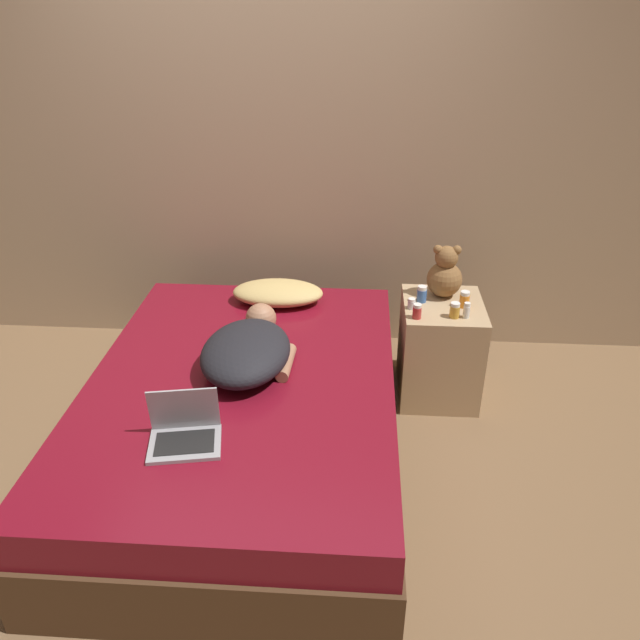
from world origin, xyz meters
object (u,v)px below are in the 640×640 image
at_px(person_lying, 248,349).
at_px(bottle_orange, 465,299).
at_px(bottle_blue, 422,294).
at_px(bottle_white, 467,310).
at_px(bottle_clear, 412,304).
at_px(bottle_amber, 455,310).
at_px(laptop, 185,431).
at_px(pillow, 278,293).
at_px(teddy_bear, 445,274).
at_px(bottle_red, 417,311).

bearing_deg(person_lying, bottle_orange, 28.97).
bearing_deg(person_lying, bottle_blue, 36.80).
bearing_deg(bottle_blue, person_lying, -145.98).
distance_m(bottle_blue, bottle_white, 0.28).
relative_size(person_lying, bottle_clear, 12.54).
bearing_deg(person_lying, bottle_white, 23.51).
bearing_deg(bottle_amber, bottle_orange, 61.87).
xyz_separation_m(laptop, bottle_amber, (1.17, 0.97, 0.07)).
relative_size(pillow, bottle_amber, 6.18).
bearing_deg(teddy_bear, bottle_orange, -53.65).
bearing_deg(bottle_clear, bottle_red, -78.77).
height_order(pillow, teddy_bear, teddy_bear).
xyz_separation_m(bottle_blue, bottle_white, (0.22, -0.17, -0.00)).
bearing_deg(bottle_clear, bottle_orange, 7.97).
xyz_separation_m(person_lying, bottle_orange, (1.08, 0.53, 0.03)).
distance_m(bottle_clear, bottle_red, 0.11).
distance_m(person_lying, bottle_red, 0.90).
xyz_separation_m(bottle_white, bottle_amber, (-0.06, 0.00, -0.00)).
xyz_separation_m(person_lying, bottle_red, (0.81, 0.38, 0.03)).
xyz_separation_m(bottle_blue, bottle_orange, (0.22, -0.05, -0.00)).
xyz_separation_m(pillow, bottle_red, (0.76, -0.29, 0.06)).
xyz_separation_m(pillow, laptop, (-0.21, -1.24, -0.01)).
distance_m(pillow, bottle_white, 1.05).
height_order(pillow, bottle_red, bottle_red).
height_order(bottle_amber, bottle_orange, bottle_orange).
xyz_separation_m(bottle_white, bottle_orange, (0.01, 0.12, 0.00)).
distance_m(bottle_blue, bottle_clear, 0.11).
bearing_deg(teddy_bear, person_lying, -145.94).
xyz_separation_m(pillow, teddy_bear, (0.92, -0.01, 0.15)).
bearing_deg(bottle_clear, bottle_white, -17.09).
bearing_deg(bottle_blue, pillow, 172.95).
height_order(person_lying, bottle_white, person_lying).
xyz_separation_m(teddy_bear, bottle_clear, (-0.18, -0.17, -0.10)).
height_order(teddy_bear, bottle_amber, teddy_bear).
bearing_deg(laptop, bottle_clear, 37.39).
relative_size(bottle_blue, bottle_red, 1.14).
height_order(person_lying, bottle_amber, person_lying).
relative_size(pillow, bottle_blue, 5.63).
distance_m(pillow, teddy_bear, 0.94).
relative_size(teddy_bear, bottle_amber, 3.57).
relative_size(laptop, bottle_orange, 3.49).
height_order(pillow, bottle_orange, bottle_orange).
height_order(bottle_white, bottle_red, bottle_white).
relative_size(person_lying, laptop, 2.32).
bearing_deg(laptop, bottle_orange, 31.03).
relative_size(pillow, bottle_red, 6.43).
distance_m(bottle_white, bottle_red, 0.26).
xyz_separation_m(bottle_white, bottle_clear, (-0.28, 0.08, -0.01)).
height_order(bottle_blue, bottle_amber, bottle_blue).
xyz_separation_m(laptop, bottle_blue, (1.01, 1.14, 0.07)).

